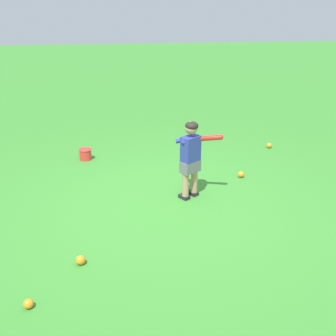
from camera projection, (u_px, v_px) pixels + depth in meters
The scene contains 7 objects.
ground_plane at pixel (168, 205), 5.46m from camera, with size 40.00×40.00×0.00m, color #38842D.
child_batter at pixel (191, 153), 5.42m from camera, with size 0.36×0.61×1.08m.
play_ball_midfield at pixel (241, 174), 6.26m from camera, with size 0.09×0.09×0.09m, color orange.
play_ball_near_batter at pixel (28, 304), 3.64m from camera, with size 0.09×0.09×0.09m, color orange.
play_ball_far_left at pixel (81, 260), 4.23m from camera, with size 0.10×0.10×0.10m, color orange.
play_ball_by_bucket at pixel (269, 145), 7.47m from camera, with size 0.10×0.10×0.10m, color orange.
toy_bucket at pixel (85, 154), 6.92m from camera, with size 0.22×0.22×0.19m.
Camera 1 is at (-4.80, 0.61, 2.56)m, focal length 43.93 mm.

